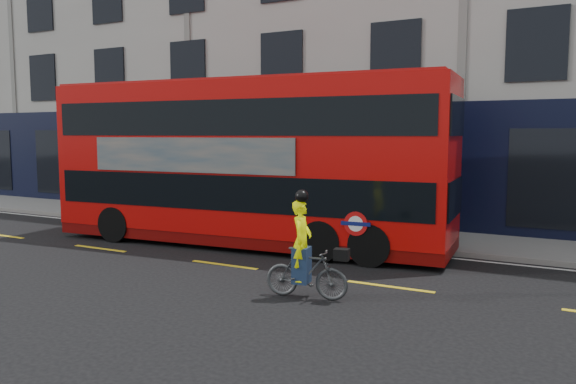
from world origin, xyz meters
The scene contains 8 objects.
ground centered at (0.00, 0.00, 0.00)m, with size 120.00×120.00×0.00m, color black.
pavement centered at (0.00, 6.50, 0.06)m, with size 60.00×3.00×0.12m, color gray.
kerb centered at (0.00, 5.00, 0.07)m, with size 60.00×0.12×0.13m, color gray.
building_terrace centered at (0.00, 12.94, 7.49)m, with size 50.00×10.07×15.00m.
road_edge_line centered at (0.00, 4.70, 0.00)m, with size 58.00×0.10×0.01m, color silver.
lane_dashes centered at (0.00, 1.50, 0.00)m, with size 58.00×0.12×0.01m, color yellow, non-canonical shape.
bus centered at (-4.79, 3.80, 2.29)m, with size 11.23×3.32×4.47m.
cyclist centered at (-1.17, 0.02, 0.68)m, with size 1.64×0.67×2.03m.
Camera 1 is at (3.33, -9.16, 3.07)m, focal length 35.00 mm.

